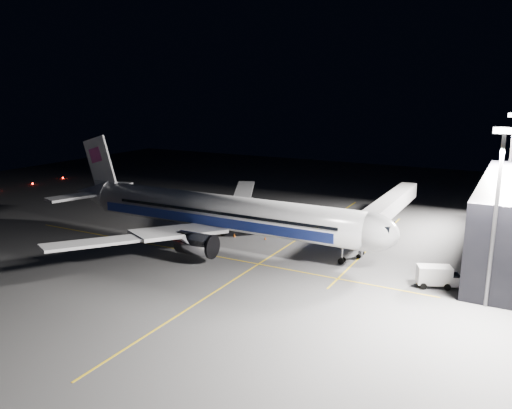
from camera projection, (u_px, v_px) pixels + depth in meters
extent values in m
plane|color=#4C4C4F|center=(222.00, 243.00, 81.73)|extent=(200.00, 200.00, 0.00)
cube|color=gold|center=(277.00, 252.00, 77.09)|extent=(0.25, 80.00, 0.01)
cube|color=gold|center=(201.00, 254.00, 76.59)|extent=(70.00, 0.25, 0.01)
cube|color=gold|center=(371.00, 246.00, 80.09)|extent=(0.25, 40.00, 0.01)
cylinder|color=silver|center=(221.00, 212.00, 80.54)|extent=(48.00, 5.60, 5.60)
ellipsoid|color=silver|center=(367.00, 232.00, 69.40)|extent=(8.96, 5.60, 5.60)
cube|color=black|center=(384.00, 227.00, 68.11)|extent=(2.20, 3.40, 0.90)
cone|color=silver|center=(93.00, 193.00, 93.70)|extent=(9.00, 5.49, 5.49)
cube|color=navy|center=(225.00, 213.00, 83.59)|extent=(42.24, 0.25, 1.50)
cube|color=navy|center=(207.00, 220.00, 78.83)|extent=(42.24, 0.25, 1.50)
cube|color=silver|center=(234.00, 210.00, 88.92)|extent=(11.36, 15.23, 1.53)
cube|color=silver|center=(179.00, 231.00, 75.21)|extent=(11.36, 15.23, 1.53)
cube|color=silver|center=(244.00, 190.00, 101.75)|extent=(8.57, 13.22, 1.31)
cube|color=silver|center=(92.00, 243.00, 66.62)|extent=(8.57, 13.22, 1.31)
cube|color=silver|center=(115.00, 187.00, 97.86)|extent=(6.20, 9.67, 0.45)
cube|color=silver|center=(73.00, 197.00, 88.95)|extent=(6.20, 9.67, 0.45)
cube|color=white|center=(100.00, 163.00, 91.31)|extent=(7.53, 0.40, 10.28)
cube|color=#E84FAC|center=(96.00, 155.00, 91.36)|extent=(3.22, 0.55, 3.22)
cylinder|color=#B7B7BF|center=(255.00, 217.00, 88.31)|extent=(5.60, 3.40, 3.40)
cylinder|color=#B7B7BF|center=(196.00, 244.00, 72.89)|extent=(5.60, 3.40, 3.40)
cylinder|color=#9999A0|center=(342.00, 255.00, 71.94)|extent=(0.26, 0.26, 2.50)
cylinder|color=black|center=(342.00, 261.00, 72.12)|extent=(0.90, 0.70, 0.90)
cylinder|color=#9999A0|center=(220.00, 227.00, 86.53)|extent=(0.26, 0.26, 2.50)
cylinder|color=#9999A0|center=(191.00, 240.00, 79.16)|extent=(0.26, 0.26, 2.50)
cylinder|color=black|center=(221.00, 231.00, 86.69)|extent=(1.10, 1.60, 1.10)
cylinder|color=black|center=(192.00, 244.00, 79.32)|extent=(1.10, 1.60, 1.10)
cube|color=#4E4638|center=(477.00, 222.00, 75.46)|extent=(0.15, 36.00, 3.00)
cube|color=#B2B2B7|center=(388.00, 206.00, 87.67)|extent=(3.00, 33.90, 2.80)
cube|color=#B2B2B7|center=(362.00, 227.00, 74.09)|extent=(3.60, 3.20, 3.40)
cylinder|color=#9999A0|center=(361.00, 247.00, 74.77)|extent=(0.70, 0.70, 3.10)
cylinder|color=black|center=(359.00, 256.00, 74.27)|extent=(0.70, 0.30, 0.70)
cylinder|color=black|center=(362.00, 253.00, 75.82)|extent=(0.70, 0.30, 0.70)
cylinder|color=#59595E|center=(509.00, 174.00, 88.34)|extent=(0.44, 0.44, 20.00)
cylinder|color=#59595E|center=(495.00, 223.00, 55.78)|extent=(0.44, 0.44, 20.00)
cube|color=#59595E|center=(505.00, 131.00, 53.46)|extent=(2.40, 0.50, 0.80)
cube|color=white|center=(505.00, 131.00, 53.16)|extent=(2.20, 0.15, 0.60)
sphere|color=#FF140A|center=(33.00, 184.00, 132.23)|extent=(0.44, 0.44, 0.44)
sphere|color=#FF140A|center=(63.00, 178.00, 140.80)|extent=(0.44, 0.44, 0.44)
cube|color=silver|center=(434.00, 275.00, 63.38)|extent=(4.65, 3.53, 2.29)
cube|color=silver|center=(454.00, 280.00, 63.27)|extent=(2.30, 2.47, 1.25)
cube|color=black|center=(454.00, 276.00, 63.16)|extent=(1.84, 2.11, 0.52)
cylinder|color=black|center=(443.00, 281.00, 64.56)|extent=(0.87, 0.56, 0.83)
cylinder|color=black|center=(447.00, 287.00, 62.44)|extent=(0.87, 0.56, 0.83)
cylinder|color=black|center=(420.00, 280.00, 64.85)|extent=(0.87, 0.56, 0.83)
cylinder|color=black|center=(424.00, 286.00, 62.73)|extent=(0.87, 0.56, 0.83)
cube|color=black|center=(264.00, 211.00, 100.69)|extent=(2.52, 1.86, 1.04)
cube|color=black|center=(264.00, 207.00, 100.54)|extent=(1.12, 1.12, 0.57)
sphere|color=#FFF2CC|center=(260.00, 211.00, 100.44)|extent=(0.25, 0.25, 0.25)
sphere|color=#FFF2CC|center=(263.00, 212.00, 99.84)|extent=(0.25, 0.25, 0.25)
cylinder|color=black|center=(270.00, 213.00, 100.85)|extent=(0.60, 0.32, 0.57)
cylinder|color=black|center=(265.00, 214.00, 99.65)|extent=(0.60, 0.32, 0.57)
cylinder|color=black|center=(263.00, 211.00, 101.93)|extent=(0.60, 0.32, 0.57)
cylinder|color=black|center=(258.00, 213.00, 100.73)|extent=(0.60, 0.32, 0.57)
cone|color=#D85509|center=(234.00, 235.00, 85.10)|extent=(0.43, 0.43, 0.65)
cone|color=#D85509|center=(216.00, 232.00, 86.85)|extent=(0.39, 0.39, 0.58)
cone|color=#D85509|center=(265.00, 238.00, 83.71)|extent=(0.34, 0.34, 0.52)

